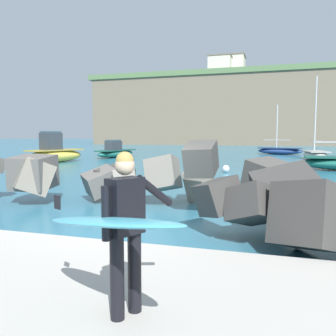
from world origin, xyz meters
TOP-DOWN VIEW (x-y plane):
  - ground_plane at (0.00, 0.00)m, footprint 400.00×400.00m
  - walkway_path at (0.00, -4.00)m, footprint 48.00×4.40m
  - breakwater_jetty at (-0.19, 0.93)m, footprint 29.92×6.27m
  - surfer_with_board at (1.90, -4.37)m, footprint 2.02×1.54m
  - boat_near_left at (-11.86, 24.79)m, footprint 2.48×5.93m
  - boat_mid_left at (-13.81, 17.32)m, footprint 3.16×5.48m
  - boat_mid_centre at (4.04, 35.72)m, footprint 5.50×3.34m
  - boat_mid_right at (7.08, 27.77)m, footprint 2.53×4.66m
  - mooring_buoy_inner at (0.70, 13.34)m, footprint 0.44×0.44m
  - mooring_buoy_middle at (-9.59, 9.85)m, footprint 0.44×0.44m
  - headland_bluff at (7.04, 90.43)m, footprint 97.37×35.85m
  - station_building_west at (-8.29, 90.43)m, footprint 7.42×6.70m
  - station_building_central at (-7.94, 95.66)m, footprint 4.29×4.32m
  - station_building_east at (-10.53, 85.56)m, footprint 5.95×5.48m

SIDE VIEW (x-z plane):
  - ground_plane at x=0.00m, z-range 0.00..0.00m
  - walkway_path at x=0.00m, z-range 0.00..0.24m
  - mooring_buoy_inner at x=0.70m, z-range 0.00..0.44m
  - mooring_buoy_middle at x=-9.59m, z-range 0.00..0.44m
  - boat_mid_centre at x=4.04m, z-range -2.45..3.35m
  - boat_mid_right at x=7.08m, z-range -3.38..4.32m
  - boat_near_left at x=-11.86m, z-range -0.33..1.46m
  - boat_mid_left at x=-13.81m, z-range -0.48..2.06m
  - breakwater_jetty at x=-0.19m, z-range -0.14..2.05m
  - surfer_with_board at x=1.90m, z-range 0.39..2.16m
  - headland_bluff at x=7.04m, z-range 0.02..17.31m
  - station_building_central at x=-7.94m, z-range 17.30..22.28m
  - station_building_east at x=-10.53m, z-range 17.30..22.70m
  - station_building_west at x=-8.29m, z-range 17.30..23.64m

